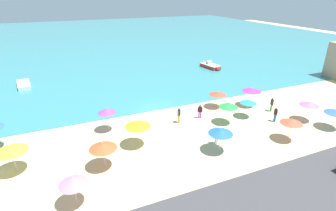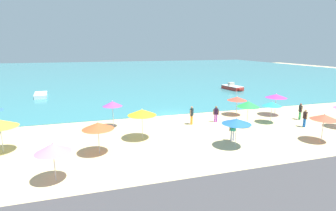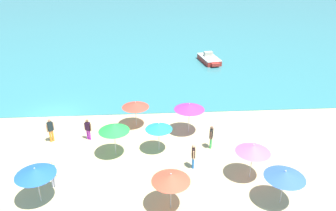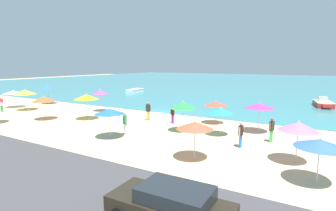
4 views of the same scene
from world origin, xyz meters
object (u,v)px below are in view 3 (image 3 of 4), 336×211
Objects in this scene: beach_umbrella_6 at (253,148)px; beach_umbrella_9 at (114,127)px; beach_umbrella_2 at (171,178)px; beach_umbrella_13 at (285,174)px; beach_umbrella_4 at (159,126)px; beach_umbrella_11 at (189,107)px; bather_0 at (52,173)px; skiff_offshore at (209,59)px; bather_3 at (211,136)px; bather_4 at (88,128)px; bather_1 at (50,129)px; bather_2 at (193,155)px; beach_umbrella_0 at (135,105)px; beach_umbrella_10 at (35,172)px.

beach_umbrella_6 is 0.95× the size of beach_umbrella_9.
beach_umbrella_2 is 1.05× the size of beach_umbrella_13.
beach_umbrella_4 is at bearing 148.58° from beach_umbrella_6.
beach_umbrella_11 reaches higher than bather_0.
bather_0 reaches higher than skiff_offshore.
beach_umbrella_9 reaches higher than bather_3.
beach_umbrella_11 is 7.60m from bather_4.
skiff_offshore is (14.75, 17.53, -0.59)m from bather_1.
bather_0 is 1.08× the size of bather_4.
beach_umbrella_13 is 0.49× the size of skiff_offshore.
beach_umbrella_13 is 1.33× the size of bather_4.
bather_1 is 1.05× the size of bather_3.
beach_umbrella_9 reaches higher than bather_1.
bather_3 is 0.38× the size of skiff_offshore.
beach_umbrella_6 is at bearing 0.75° from bather_0.
beach_umbrella_4 reaches higher than bather_2.
bather_3 is at bearing 1.77° from beach_umbrella_4.
beach_umbrella_0 is 12.37m from beach_umbrella_13.
bather_2 is (-4.38, 3.54, -0.96)m from beach_umbrella_13.
beach_umbrella_9 reaches higher than bather_4.
bather_0 is (-3.37, -3.09, -1.17)m from beach_umbrella_9.
beach_umbrella_10 is 11.54m from beach_umbrella_11.
skiff_offshore is at bearing 70.02° from beach_umbrella_4.
bather_4 is (-5.51, 7.47, -1.10)m from beach_umbrella_2.
beach_umbrella_13 reaches higher than beach_umbrella_0.
beach_umbrella_9 is at bearing 150.79° from beach_umbrella_13.
beach_umbrella_6 is 0.98× the size of beach_umbrella_11.
beach_umbrella_0 is 6.44m from bather_3.
beach_umbrella_13 is 1.21× the size of bather_1.
bather_0 reaches higher than bather_2.
beach_umbrella_13 reaches higher than bather_4.
bather_1 reaches higher than bather_4.
bather_1 reaches higher than bather_3.
beach_umbrella_9 is 1.38× the size of bather_1.
beach_umbrella_6 is (5.05, 2.32, 0.06)m from beach_umbrella_2.
beach_umbrella_6 is 1.40× the size of bather_2.
skiff_offshore is (6.60, 24.92, -1.59)m from beach_umbrella_2.
beach_umbrella_6 is at bearing 6.25° from beach_umbrella_10.
beach_umbrella_4 is 0.92× the size of beach_umbrella_6.
beach_umbrella_2 reaches higher than bather_4.
beach_umbrella_2 is 1.05× the size of beach_umbrella_4.
beach_umbrella_2 is at bearing -57.46° from beach_umbrella_9.
beach_umbrella_6 is at bearing -93.92° from skiff_offshore.
beach_umbrella_10 reaches higher than bather_2.
beach_umbrella_9 is (-3.36, 5.26, 0.15)m from beach_umbrella_2.
bather_1 is (-14.23, 7.40, -0.90)m from beach_umbrella_13.
beach_umbrella_9 reaches higher than beach_umbrella_2.
bather_0 reaches higher than bather_3.
beach_umbrella_2 is 6.25m from beach_umbrella_9.
beach_umbrella_2 is at bearing -42.20° from bather_1.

